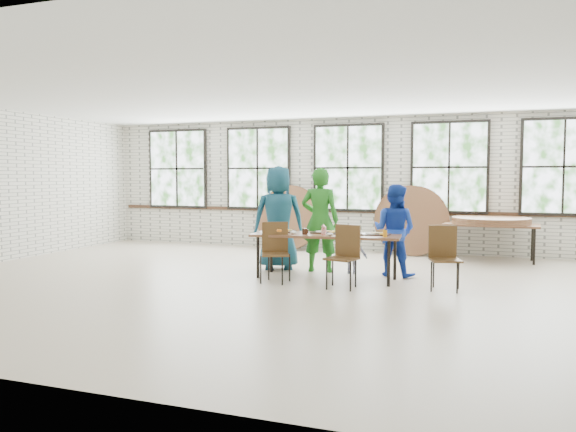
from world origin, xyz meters
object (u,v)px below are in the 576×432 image
at_px(chair_near_right, 345,251).
at_px(storage_table, 491,227).
at_px(chair_near_left, 275,247).
at_px(dining_table, 326,237).

height_order(chair_near_right, storage_table, chair_near_right).
bearing_deg(storage_table, chair_near_left, -129.03).
bearing_deg(chair_near_left, dining_table, 12.75).
xyz_separation_m(chair_near_right, storage_table, (2.09, 3.61, 0.13)).
xyz_separation_m(chair_near_left, storage_table, (3.25, 3.50, 0.13)).
height_order(dining_table, chair_near_left, chair_near_left).
relative_size(dining_table, chair_near_right, 2.59).
bearing_deg(storage_table, dining_table, -126.50).
bearing_deg(chair_near_left, chair_near_right, -27.95).
relative_size(dining_table, storage_table, 1.33).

